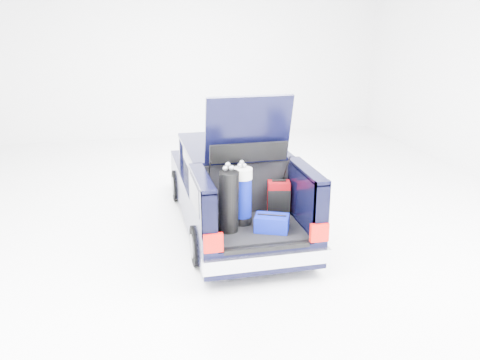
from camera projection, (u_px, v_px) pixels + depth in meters
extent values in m
plane|color=white|center=(234.00, 225.00, 9.02)|extent=(14.00, 14.00, 0.00)
cube|color=black|center=(226.00, 186.00, 9.47)|extent=(1.75, 3.00, 0.70)
cube|color=black|center=(212.00, 168.00, 10.95)|extent=(1.70, 0.30, 0.50)
cube|color=#B7B7BF|center=(211.00, 169.00, 11.10)|extent=(1.72, 0.10, 0.22)
cube|color=black|center=(232.00, 162.00, 8.81)|extent=(1.55, 1.95, 0.54)
cube|color=black|center=(232.00, 146.00, 8.72)|extent=(1.62, 2.05, 0.06)
cube|color=black|center=(255.00, 242.00, 7.52)|extent=(1.75, 1.30, 0.40)
cube|color=black|center=(255.00, 228.00, 7.47)|extent=(1.32, 1.18, 0.05)
cube|color=black|center=(202.00, 207.00, 7.16)|extent=(0.20, 1.30, 0.85)
cube|color=black|center=(306.00, 199.00, 7.49)|extent=(0.20, 1.30, 0.85)
cube|color=black|center=(202.00, 178.00, 7.03)|extent=(0.20, 1.30, 0.06)
cube|color=black|center=(307.00, 170.00, 7.35)|extent=(0.20, 1.30, 0.06)
cube|color=black|center=(245.00, 189.00, 7.90)|extent=(1.36, 0.08, 0.84)
cube|color=#B7B7BF|center=(268.00, 261.00, 6.89)|extent=(1.80, 0.12, 0.20)
cube|color=#A40C07|center=(213.00, 243.00, 6.65)|extent=(0.26, 0.07, 0.26)
cube|color=#A40C07|center=(319.00, 232.00, 6.96)|extent=(0.26, 0.07, 0.26)
cube|color=black|center=(267.00, 248.00, 6.86)|extent=(1.20, 0.06, 0.06)
cube|color=black|center=(248.00, 129.00, 7.43)|extent=(1.28, 0.33, 1.03)
cube|color=black|center=(248.00, 119.00, 7.43)|extent=(0.95, 0.17, 0.54)
cylinder|color=black|center=(178.00, 186.00, 10.09)|extent=(0.20, 0.62, 0.62)
cylinder|color=slate|center=(178.00, 186.00, 10.09)|extent=(0.23, 0.36, 0.36)
cylinder|color=black|center=(258.00, 180.00, 10.44)|extent=(0.20, 0.62, 0.62)
cylinder|color=slate|center=(258.00, 180.00, 10.44)|extent=(0.23, 0.36, 0.36)
cylinder|color=black|center=(199.00, 246.00, 7.50)|extent=(0.20, 0.62, 0.62)
cylinder|color=slate|center=(199.00, 246.00, 7.50)|extent=(0.23, 0.36, 0.36)
cylinder|color=black|center=(304.00, 235.00, 7.85)|extent=(0.20, 0.62, 0.62)
cylinder|color=slate|center=(304.00, 235.00, 7.85)|extent=(0.23, 0.36, 0.36)
cube|color=#6F0309|center=(279.00, 198.00, 7.85)|extent=(0.37, 0.28, 0.53)
cube|color=black|center=(279.00, 181.00, 7.77)|extent=(0.22, 0.09, 0.03)
cube|color=black|center=(280.00, 203.00, 7.78)|extent=(0.34, 0.09, 0.40)
cylinder|color=black|center=(229.00, 202.00, 7.15)|extent=(0.35, 0.37, 0.91)
cube|color=white|center=(227.00, 197.00, 7.25)|extent=(0.11, 0.05, 0.32)
sphere|color=#99999E|center=(225.00, 168.00, 7.01)|extent=(0.07, 0.07, 0.07)
sphere|color=#99999E|center=(231.00, 168.00, 6.97)|extent=(0.07, 0.07, 0.07)
cylinder|color=black|center=(242.00, 220.00, 7.56)|extent=(0.31, 0.31, 0.11)
cylinder|color=#050E7B|center=(242.00, 197.00, 7.45)|extent=(0.29, 0.29, 0.61)
cylinder|color=white|center=(242.00, 173.00, 7.33)|extent=(0.31, 0.31, 0.16)
sphere|color=#99999E|center=(244.00, 166.00, 7.32)|extent=(0.07, 0.07, 0.07)
sphere|color=#99999E|center=(242.00, 162.00, 7.32)|extent=(0.07, 0.07, 0.07)
cube|color=#050E7B|center=(272.00, 223.00, 7.28)|extent=(0.56, 0.47, 0.23)
cylinder|color=black|center=(272.00, 215.00, 7.24)|extent=(0.39, 0.19, 0.02)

